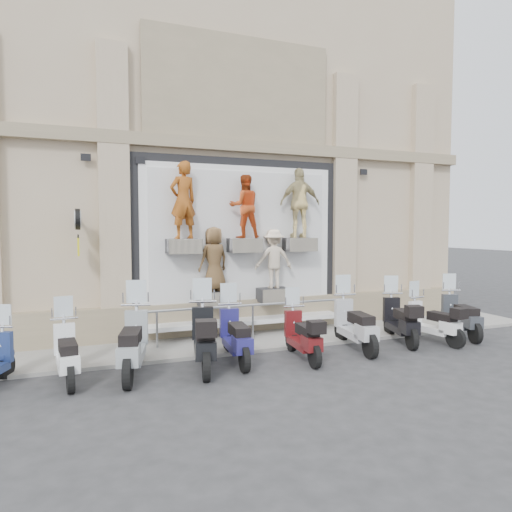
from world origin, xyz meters
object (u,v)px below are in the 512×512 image
Objects in this scene: scooter_b at (67,341)px; scooter_j at (461,306)px; scooter_d at (204,325)px; scooter_e at (236,325)px; scooter_c at (133,330)px; scooter_h at (400,310)px; scooter_i at (433,313)px; scooter_f at (302,325)px; clock_sign_bracket at (78,226)px; guard_rail at (253,323)px; scooter_g at (355,314)px.

scooter_j is (9.22, 0.03, 0.04)m from scooter_b.
scooter_d is 0.74m from scooter_e.
scooter_j is at bearing 13.52° from scooter_c.
scooter_i is (0.74, -0.27, -0.06)m from scooter_h.
scooter_j is (1.07, 0.20, 0.06)m from scooter_i.
scooter_c reaches higher than scooter_e.
scooter_f is (1.37, -0.31, -0.06)m from scooter_e.
clock_sign_bracket is 5.30m from scooter_f.
scooter_c reaches higher than scooter_j.
scooter_e reaches higher than scooter_j.
scooter_j is (1.81, -0.08, -0.00)m from scooter_h.
scooter_b is 0.95× the size of scooter_j.
scooter_c is 1.10× the size of scooter_h.
guard_rail is 2.65× the size of scooter_j.
scooter_e is (-0.93, -1.44, 0.32)m from guard_rail.
scooter_b is at bearing -178.53° from scooter_f.
scooter_h is 1.01× the size of scooter_j.
scooter_j is at bearing -11.94° from clock_sign_bracket.
scooter_f is (2.08, -0.14, -0.13)m from scooter_d.
scooter_i is at bearing 11.91° from scooter_d.
scooter_d is 2.09m from scooter_f.
clock_sign_bracket is at bearing 149.36° from scooter_d.
scooter_c is at bearing -152.82° from guard_rail.
clock_sign_bracket is 2.93m from scooter_c.
scooter_b is 1.02× the size of scooter_i.
scooter_j reaches higher than scooter_f.
scooter_d is (-1.64, -1.62, 0.39)m from guard_rail.
scooter_c is at bearing -172.56° from scooter_e.
clock_sign_bracket is at bearing -174.58° from scooter_j.
guard_rail is 4.34m from scooter_i.
scooter_c is at bearing -171.91° from scooter_g.
scooter_d is at bearing -178.69° from scooter_f.
clock_sign_bracket is at bearing 173.16° from guard_rail.
scooter_d is 1.10× the size of scooter_h.
scooter_h is 1.81m from scooter_j.
scooter_b is at bearing -174.66° from scooter_e.
scooter_f is at bearing -155.06° from scooter_h.
scooter_h is 1.09× the size of scooter_i.
scooter_b reaches higher than guard_rail.
clock_sign_bracket reaches higher than scooter_b.
scooter_b reaches higher than scooter_i.
scooter_i is (7.92, -2.10, -2.09)m from clock_sign_bracket.
scooter_c is 2.06m from scooter_e.
scooter_g reaches higher than scooter_f.
scooter_d reaches higher than scooter_j.
scooter_c is 1.00× the size of scooter_d.
clock_sign_bracket is (-3.90, 0.47, 2.34)m from guard_rail.
scooter_g is at bearing 13.13° from scooter_c.
clock_sign_bracket is at bearing 152.19° from scooter_e.
scooter_d is (2.49, -0.15, 0.12)m from scooter_b.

